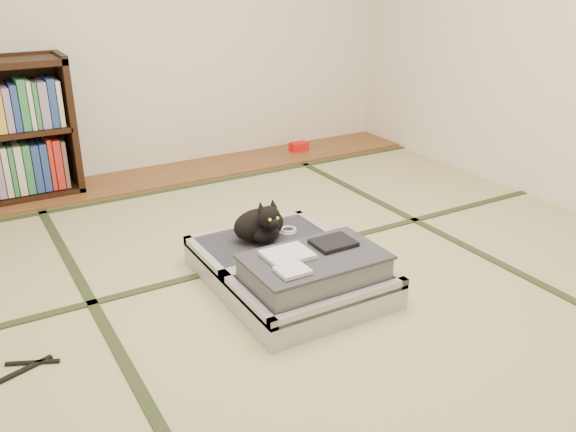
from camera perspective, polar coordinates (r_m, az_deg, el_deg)
floor at (r=3.07m, az=2.50°, el=-6.69°), size 4.50×4.50×0.00m
wood_strip at (r=4.73m, az=-10.66°, el=3.88°), size 4.00×0.50×0.02m
red_item at (r=5.20m, az=1.02°, el=6.53°), size 0.15×0.09×0.07m
tatami_borders at (r=3.44m, az=-1.93°, el=-3.14°), size 4.00×4.50×0.01m
suitcase at (r=3.01m, az=0.44°, el=-5.05°), size 0.73×0.97×0.29m
cat at (r=3.18m, az=-2.51°, el=-0.83°), size 0.32×0.33×0.26m
cable_coil at (r=3.32m, az=-0.03°, el=-1.36°), size 0.10×0.10×0.02m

